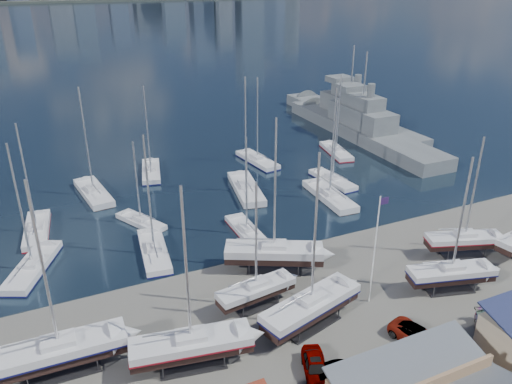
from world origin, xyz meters
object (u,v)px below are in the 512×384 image
car_a (315,367)px  flagpole (376,243)px  naval_ship_west (349,117)px  naval_ship_east (360,129)px  sailboat_cradle_0 (60,351)px

car_a → flagpole: bearing=53.0°
naval_ship_west → flagpole: naval_ship_west is taller
naval_ship_east → sailboat_cradle_0: bearing=126.0°
naval_ship_east → car_a: (-40.71, -50.88, -0.86)m
sailboat_cradle_0 → car_a: bearing=-24.2°
naval_ship_east → flagpole: naval_ship_east is taller
naval_ship_west → flagpole: 63.06m
flagpole → naval_ship_east: bearing=55.5°
sailboat_cradle_0 → naval_ship_east: 72.54m
naval_ship_west → car_a: naval_ship_west is taller
sailboat_cradle_0 → flagpole: (28.53, -2.71, 4.44)m
car_a → flagpole: flagpole is taller
naval_ship_west → car_a: (-43.77, -59.33, -0.86)m
sailboat_cradle_0 → flagpole: 29.01m
naval_ship_east → car_a: naval_ship_east is taller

